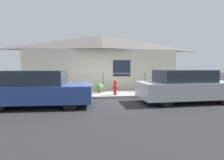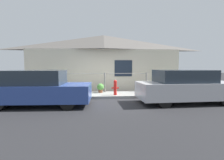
{
  "view_description": "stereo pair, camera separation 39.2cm",
  "coord_description": "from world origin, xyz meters",
  "px_view_note": "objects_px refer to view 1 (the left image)",
  "views": [
    {
      "loc": [
        -0.79,
        -8.29,
        1.6
      ],
      "look_at": [
        0.31,
        0.3,
        0.9
      ],
      "focal_mm": 28.0,
      "sensor_mm": 36.0,
      "label": 1
    },
    {
      "loc": [
        -0.4,
        -8.33,
        1.6
      ],
      "look_at": [
        0.31,
        0.3,
        0.9
      ],
      "focal_mm": 28.0,
      "sensor_mm": 36.0,
      "label": 2
    }
  ],
  "objects_px": {
    "potted_plant_corner": "(169,86)",
    "car_right": "(186,86)",
    "fire_hydrant": "(115,87)",
    "potted_plant_by_fence": "(53,87)",
    "potted_plant_near_hydrant": "(100,88)",
    "car_left": "(39,89)"
  },
  "relations": [
    {
      "from": "potted_plant_by_fence",
      "to": "car_left",
      "type": "bearing_deg",
      "value": -91.29
    },
    {
      "from": "car_left",
      "to": "potted_plant_corner",
      "type": "distance_m",
      "value": 6.74
    },
    {
      "from": "potted_plant_near_hydrant",
      "to": "potted_plant_corner",
      "type": "distance_m",
      "value": 3.89
    },
    {
      "from": "car_right",
      "to": "car_left",
      "type": "bearing_deg",
      "value": 177.68
    },
    {
      "from": "car_left",
      "to": "fire_hydrant",
      "type": "bearing_deg",
      "value": 27.86
    },
    {
      "from": "potted_plant_by_fence",
      "to": "car_right",
      "type": "bearing_deg",
      "value": -19.94
    },
    {
      "from": "car_left",
      "to": "car_right",
      "type": "distance_m",
      "value": 6.13
    },
    {
      "from": "fire_hydrant",
      "to": "potted_plant_by_fence",
      "type": "distance_m",
      "value": 3.25
    },
    {
      "from": "potted_plant_corner",
      "to": "potted_plant_by_fence",
      "type": "bearing_deg",
      "value": 179.36
    },
    {
      "from": "car_right",
      "to": "potted_plant_corner",
      "type": "bearing_deg",
      "value": 80.82
    },
    {
      "from": "car_left",
      "to": "car_right",
      "type": "height_order",
      "value": "same"
    },
    {
      "from": "fire_hydrant",
      "to": "potted_plant_corner",
      "type": "bearing_deg",
      "value": 10.13
    },
    {
      "from": "car_left",
      "to": "potted_plant_by_fence",
      "type": "relative_size",
      "value": 5.89
    },
    {
      "from": "potted_plant_near_hydrant",
      "to": "potted_plant_by_fence",
      "type": "bearing_deg",
      "value": -175.4
    },
    {
      "from": "potted_plant_near_hydrant",
      "to": "car_left",
      "type": "bearing_deg",
      "value": -136.23
    },
    {
      "from": "potted_plant_by_fence",
      "to": "potted_plant_corner",
      "type": "xyz_separation_m",
      "value": [
        6.34,
        -0.07,
        -0.04
      ]
    },
    {
      "from": "car_left",
      "to": "potted_plant_near_hydrant",
      "type": "xyz_separation_m",
      "value": [
        2.51,
        2.4,
        -0.29
      ]
    },
    {
      "from": "car_right",
      "to": "fire_hydrant",
      "type": "bearing_deg",
      "value": 149.18
    },
    {
      "from": "potted_plant_near_hydrant",
      "to": "potted_plant_corner",
      "type": "relative_size",
      "value": 0.77
    },
    {
      "from": "potted_plant_corner",
      "to": "car_right",
      "type": "bearing_deg",
      "value": -96.89
    },
    {
      "from": "potted_plant_corner",
      "to": "potted_plant_near_hydrant",
      "type": "bearing_deg",
      "value": 176.04
    },
    {
      "from": "fire_hydrant",
      "to": "potted_plant_near_hydrant",
      "type": "relative_size",
      "value": 1.51
    }
  ]
}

